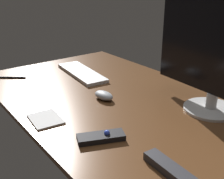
{
  "coord_description": "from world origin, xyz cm",
  "views": [
    {
      "loc": [
        91.3,
        -71.33,
        53.21
      ],
      "look_at": [
        2.74,
        -4.31,
        8.0
      ],
      "focal_mm": 46.16,
      "sensor_mm": 36.0,
      "label": 1
    }
  ],
  "objects_px": {
    "pen": "(12,77)",
    "computer_mouse": "(104,95)",
    "media_remote": "(101,137)",
    "tv_remote": "(173,171)",
    "notepad": "(45,119)",
    "keyboard": "(82,73)",
    "monitor": "(218,53)"
  },
  "relations": [
    {
      "from": "notepad",
      "to": "pen",
      "type": "distance_m",
      "value": 0.53
    },
    {
      "from": "tv_remote",
      "to": "notepad",
      "type": "distance_m",
      "value": 0.52
    },
    {
      "from": "computer_mouse",
      "to": "media_remote",
      "type": "relative_size",
      "value": 0.6
    },
    {
      "from": "keyboard",
      "to": "computer_mouse",
      "type": "xyz_separation_m",
      "value": [
        0.34,
        -0.1,
        0.01
      ]
    },
    {
      "from": "monitor",
      "to": "notepad",
      "type": "xyz_separation_m",
      "value": [
        -0.32,
        -0.56,
        -0.23
      ]
    },
    {
      "from": "computer_mouse",
      "to": "notepad",
      "type": "height_order",
      "value": "computer_mouse"
    },
    {
      "from": "notepad",
      "to": "computer_mouse",
      "type": "bearing_deg",
      "value": 94.71
    },
    {
      "from": "computer_mouse",
      "to": "tv_remote",
      "type": "xyz_separation_m",
      "value": [
        0.53,
        -0.15,
        -0.0
      ]
    },
    {
      "from": "notepad",
      "to": "media_remote",
      "type": "bearing_deg",
      "value": 19.84
    },
    {
      "from": "keyboard",
      "to": "tv_remote",
      "type": "xyz_separation_m",
      "value": [
        0.87,
        -0.25,
        0.0
      ]
    },
    {
      "from": "computer_mouse",
      "to": "notepad",
      "type": "bearing_deg",
      "value": -89.72
    },
    {
      "from": "tv_remote",
      "to": "pen",
      "type": "xyz_separation_m",
      "value": [
        -1.03,
        -0.08,
        -0.01
      ]
    },
    {
      "from": "keyboard",
      "to": "notepad",
      "type": "relative_size",
      "value": 2.84
    },
    {
      "from": "tv_remote",
      "to": "pen",
      "type": "bearing_deg",
      "value": -171.39
    },
    {
      "from": "keyboard",
      "to": "notepad",
      "type": "xyz_separation_m",
      "value": [
        0.37,
        -0.38,
        -0.01
      ]
    },
    {
      "from": "monitor",
      "to": "notepad",
      "type": "height_order",
      "value": "monitor"
    },
    {
      "from": "pen",
      "to": "computer_mouse",
      "type": "bearing_deg",
      "value": -26.85
    },
    {
      "from": "media_remote",
      "to": "computer_mouse",
      "type": "bearing_deg",
      "value": 75.61
    },
    {
      "from": "tv_remote",
      "to": "computer_mouse",
      "type": "bearing_deg",
      "value": 168.55
    },
    {
      "from": "keyboard",
      "to": "pen",
      "type": "bearing_deg",
      "value": -110.57
    },
    {
      "from": "monitor",
      "to": "tv_remote",
      "type": "distance_m",
      "value": 0.51
    },
    {
      "from": "computer_mouse",
      "to": "tv_remote",
      "type": "height_order",
      "value": "computer_mouse"
    },
    {
      "from": "keyboard",
      "to": "computer_mouse",
      "type": "bearing_deg",
      "value": -9.91
    },
    {
      "from": "monitor",
      "to": "pen",
      "type": "distance_m",
      "value": 1.02
    },
    {
      "from": "media_remote",
      "to": "notepad",
      "type": "xyz_separation_m",
      "value": [
        -0.24,
        -0.09,
        -0.01
      ]
    },
    {
      "from": "monitor",
      "to": "pen",
      "type": "bearing_deg",
      "value": -145.77
    },
    {
      "from": "keyboard",
      "to": "media_remote",
      "type": "xyz_separation_m",
      "value": [
        0.61,
        -0.3,
        0.0
      ]
    },
    {
      "from": "computer_mouse",
      "to": "pen",
      "type": "height_order",
      "value": "computer_mouse"
    },
    {
      "from": "monitor",
      "to": "notepad",
      "type": "distance_m",
      "value": 0.69
    },
    {
      "from": "tv_remote",
      "to": "monitor",
      "type": "bearing_deg",
      "value": 117.15
    },
    {
      "from": "pen",
      "to": "keyboard",
      "type": "bearing_deg",
      "value": 12.38
    },
    {
      "from": "computer_mouse",
      "to": "notepad",
      "type": "relative_size",
      "value": 0.74
    }
  ]
}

